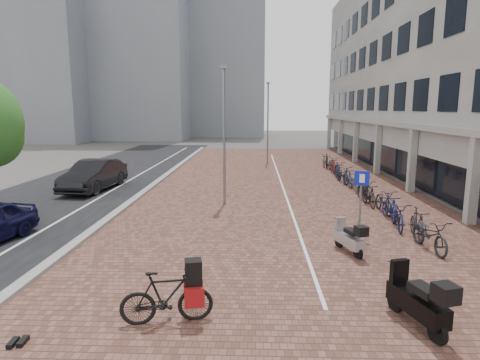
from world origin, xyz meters
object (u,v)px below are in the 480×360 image
scooter_mid (417,298)px  parking_sign (361,194)px  hero_bike (167,296)px  car_dark (94,175)px  scooter_front (349,237)px

scooter_mid → parking_sign: (0.31, 5.79, 0.91)m
hero_bike → parking_sign: 7.96m
car_dark → scooter_front: car_dark is taller
parking_sign → hero_bike: bearing=-110.4°
scooter_mid → parking_sign: parking_sign is taller
car_dark → parking_sign: parking_sign is taller
car_dark → scooter_mid: (11.88, -13.54, -0.20)m
car_dark → hero_bike: size_ratio=2.51×
hero_bike → parking_sign: parking_sign is taller
car_dark → scooter_front: (11.49, -9.32, -0.30)m
car_dark → scooter_mid: bearing=-43.0°
scooter_front → car_dark: bearing=121.9°
hero_bike → scooter_front: hero_bike is taller
hero_bike → scooter_front: bearing=-58.9°
scooter_front → parking_sign: (0.70, 1.56, 1.01)m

